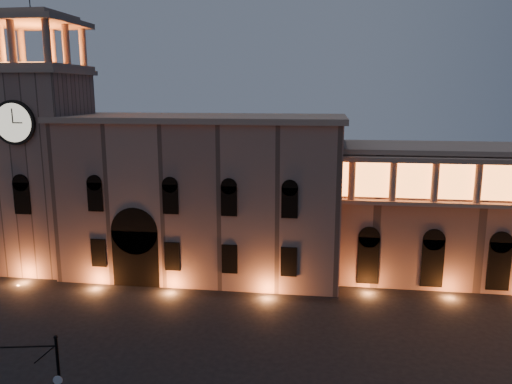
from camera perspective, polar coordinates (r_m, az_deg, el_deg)
ground at (r=38.91m, az=-10.85°, el=-19.93°), size 160.00×160.00×0.00m
government_building at (r=56.09m, az=-6.01°, el=-0.35°), size 30.80×12.80×17.60m
clock_tower at (r=61.73m, az=-23.17°, el=3.38°), size 9.80×9.80×32.40m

